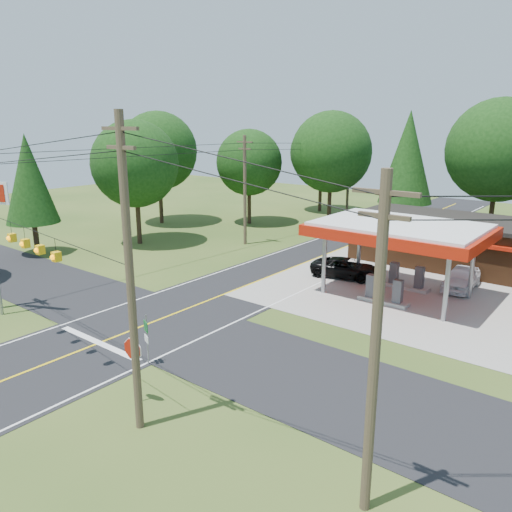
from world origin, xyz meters
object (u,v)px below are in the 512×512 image
Objects in this scene: gas_canopy at (400,232)px; suv_car at (346,268)px; sedan_car at (461,278)px; octagonal_stop_sign at (133,354)px.

suv_car is (-4.50, 1.50, -3.56)m from gas_canopy.
sedan_car is 23.82m from octagonal_stop_sign.
sedan_car is 1.61× the size of octagonal_stop_sign.
octagonal_stop_sign is (-2.97, -19.01, -2.11)m from gas_canopy.
octagonal_stop_sign is at bearing -107.50° from sedan_car.
gas_canopy is 3.70× the size of octagonal_stop_sign.
gas_canopy reaches higher than suv_car.
gas_canopy is 2.09× the size of suv_car.
gas_canopy is 19.36m from octagonal_stop_sign.
octagonal_stop_sign is (-5.97, -23.01, 1.38)m from sedan_car.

